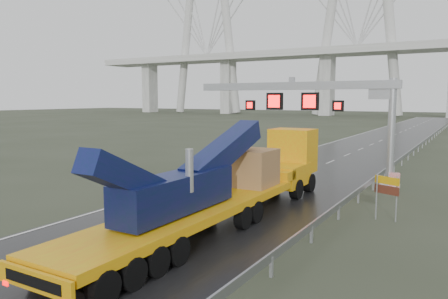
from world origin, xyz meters
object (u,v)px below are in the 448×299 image
Objects in this scene: exit_sign_pair at (387,189)px; striped_barrier at (394,182)px; sign_gantry at (320,103)px; heavy_haul_truck at (239,179)px.

exit_sign_pair reaches higher than striped_barrier.
striped_barrier is (-0.86, 7.60, -0.97)m from exit_sign_pair.
sign_gantry is at bearing 157.99° from striped_barrier.
exit_sign_pair is 7.71m from striped_barrier.
striped_barrier is at bearing -4.34° from sign_gantry.
striped_barrier is at bearing 60.44° from heavy_haul_truck.
sign_gantry is 10.79m from exit_sign_pair.
sign_gantry reaches higher than striped_barrier.
striped_barrier is (5.15, -0.39, -5.04)m from sign_gantry.
sign_gantry reaches higher than heavy_haul_truck.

